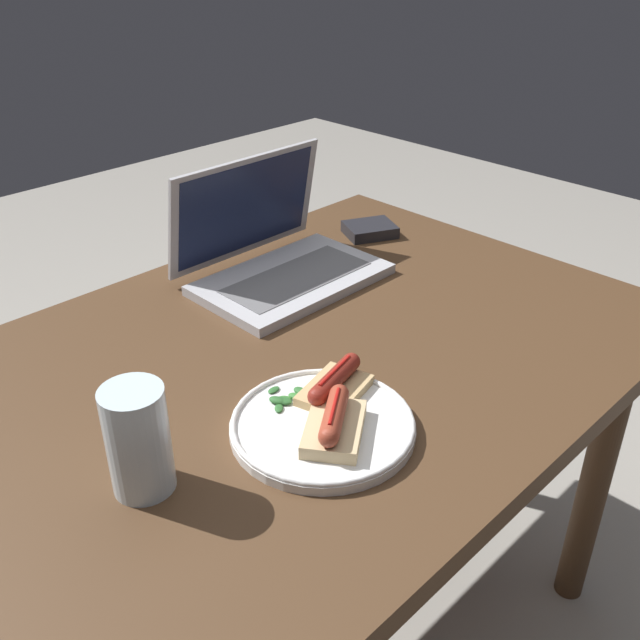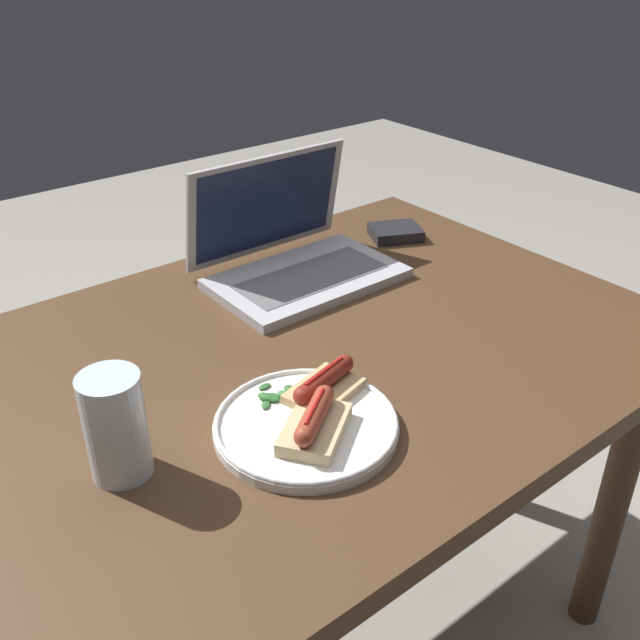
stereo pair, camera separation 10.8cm
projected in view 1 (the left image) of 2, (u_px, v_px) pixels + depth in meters
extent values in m
plane|color=#9E998E|center=(306.00, 638.00, 1.47)|extent=(6.00, 6.00, 0.00)
cube|color=#4C331E|center=(302.00, 360.00, 1.12)|extent=(1.17, 0.82, 0.04)
cylinder|color=#4C331E|center=(357.00, 351.00, 1.80)|extent=(0.06, 0.06, 0.67)
cylinder|color=#4C331E|center=(597.00, 474.00, 1.41)|extent=(0.06, 0.06, 0.67)
cube|color=#B7B7BC|center=(292.00, 279.00, 1.31)|extent=(0.34, 0.21, 0.02)
cube|color=slate|center=(297.00, 277.00, 1.30)|extent=(0.28, 0.12, 0.00)
cube|color=#B7B7BC|center=(245.00, 207.00, 1.33)|extent=(0.34, 0.04, 0.20)
cube|color=#192347|center=(247.00, 207.00, 1.33)|extent=(0.31, 0.03, 0.17)
cylinder|color=white|center=(323.00, 427.00, 0.94)|extent=(0.25, 0.25, 0.01)
torus|color=white|center=(323.00, 422.00, 0.93)|extent=(0.24, 0.24, 0.01)
cube|color=tan|center=(335.00, 390.00, 0.99)|extent=(0.12, 0.10, 0.01)
cylinder|color=maroon|center=(335.00, 379.00, 0.98)|extent=(0.10, 0.05, 0.03)
sphere|color=maroon|center=(351.00, 362.00, 1.01)|extent=(0.03, 0.03, 0.03)
sphere|color=maroon|center=(317.00, 397.00, 0.94)|extent=(0.03, 0.03, 0.03)
cylinder|color=red|center=(335.00, 371.00, 0.97)|extent=(0.08, 0.03, 0.01)
cube|color=#D6B784|center=(334.00, 429.00, 0.91)|extent=(0.13, 0.12, 0.02)
cylinder|color=#9E3D28|center=(334.00, 415.00, 0.90)|extent=(0.09, 0.07, 0.03)
sphere|color=#9E3D28|center=(339.00, 394.00, 0.94)|extent=(0.03, 0.03, 0.03)
sphere|color=#9E3D28|center=(329.00, 437.00, 0.86)|extent=(0.03, 0.03, 0.03)
cylinder|color=red|center=(334.00, 406.00, 0.89)|extent=(0.06, 0.05, 0.01)
ellipsoid|color=#387A33|center=(295.00, 396.00, 0.98)|extent=(0.02, 0.02, 0.01)
ellipsoid|color=#387A33|center=(284.00, 399.00, 0.98)|extent=(0.02, 0.02, 0.01)
ellipsoid|color=#2D662D|center=(301.00, 391.00, 0.99)|extent=(0.02, 0.02, 0.01)
ellipsoid|color=#2D662D|center=(282.00, 401.00, 0.97)|extent=(0.03, 0.03, 0.01)
ellipsoid|color=#2D662D|center=(274.00, 390.00, 1.00)|extent=(0.02, 0.01, 0.00)
ellipsoid|color=#4C8E3D|center=(296.00, 397.00, 0.98)|extent=(0.02, 0.02, 0.00)
ellipsoid|color=#2D662D|center=(279.00, 408.00, 0.96)|extent=(0.02, 0.02, 0.00)
ellipsoid|color=#2D662D|center=(277.00, 400.00, 0.97)|extent=(0.02, 0.03, 0.01)
cylinder|color=silver|center=(138.00, 440.00, 0.82)|extent=(0.07, 0.07, 0.14)
cube|color=#232328|center=(370.00, 230.00, 1.51)|extent=(0.13, 0.12, 0.02)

